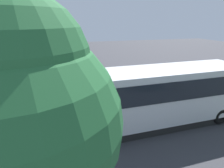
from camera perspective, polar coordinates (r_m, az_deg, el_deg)
ground_plane at (r=15.87m, az=5.70°, el=-2.74°), size 80.00×80.00×0.00m
tour_bus at (r=10.84m, az=12.18°, el=-4.03°), size 10.71×2.71×3.25m
spectator_far_left at (r=13.29m, az=10.09°, el=-2.42°), size 0.58×0.35×1.75m
spectator_left at (r=13.25m, az=5.36°, el=-2.47°), size 0.58×0.37×1.68m
spectator_centre at (r=12.56m, az=1.89°, el=-3.25°), size 0.58×0.35×1.79m
parked_motorcycle_silver at (r=12.48m, az=6.01°, el=-6.43°), size 2.05×0.59×0.99m
stunt_motorcycle at (r=16.59m, az=-9.20°, el=1.86°), size 1.81×1.04×1.85m
traffic_cone at (r=16.93m, az=0.13°, el=-0.17°), size 0.34×0.34×0.63m
tree_left at (r=3.62m, az=-24.77°, el=-7.35°), size 3.41×3.41×6.21m
bay_line_a at (r=19.97m, az=19.71°, el=0.72°), size 0.28×4.53×0.01m
bay_line_b at (r=18.59m, az=13.26°, el=0.05°), size 0.27×4.22×0.01m
bay_line_c at (r=17.48m, az=5.90°, el=-0.72°), size 0.25×3.79×0.01m
bay_line_d at (r=16.70m, az=-2.31°, el=-1.56°), size 0.25×3.82×0.01m
bay_line_e at (r=16.30m, az=-11.12°, el=-2.42°), size 0.30×4.89×0.01m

